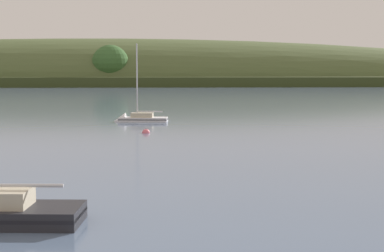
% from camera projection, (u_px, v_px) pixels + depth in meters
% --- Properties ---
extents(far_shoreline_hill, '(495.89, 124.19, 37.50)m').
position_uv_depth(far_shoreline_hill, '(110.00, 83.00, 241.72)').
color(far_shoreline_hill, '#35401E').
rests_on(far_shoreline_hill, ground).
extents(sailboat_midwater_white, '(5.96, 2.21, 9.46)m').
position_uv_depth(sailboat_midwater_white, '(137.00, 121.00, 63.36)').
color(sailboat_midwater_white, white).
rests_on(sailboat_midwater_white, ground).
extents(mooring_buoy_foreground, '(0.71, 0.71, 0.79)m').
position_uv_depth(mooring_buoy_foreground, '(146.00, 133.00, 51.73)').
color(mooring_buoy_foreground, '#E06675').
rests_on(mooring_buoy_foreground, ground).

